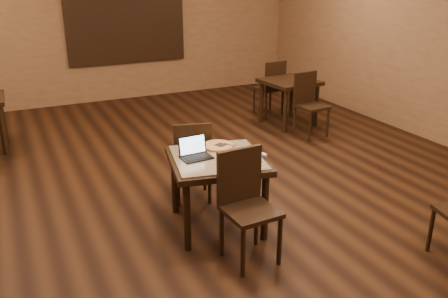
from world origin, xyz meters
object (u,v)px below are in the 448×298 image
pizza_pan (218,147)px  other_table_a (289,88)px  other_table_a_chair_far (272,85)px  tiled_table (217,166)px  laptop (195,152)px  other_table_a_chair_near (309,100)px  chair_main_far (192,157)px  chair_main_near (245,199)px

pizza_pan → other_table_a: size_ratio=0.37×
other_table_a_chair_far → tiled_table: bearing=45.6°
other_table_a → other_table_a_chair_far: 0.58m
pizza_pan → laptop: bearing=-155.9°
pizza_pan → other_table_a: (2.41, 2.34, -0.13)m
pizza_pan → other_table_a_chair_near: bearing=36.3°
tiled_table → other_table_a_chair_near: other_table_a_chair_near is taller
tiled_table → other_table_a: 3.61m
pizza_pan → tiled_table: bearing=-116.6°
laptop → other_table_a_chair_far: size_ratio=0.31×
chair_main_far → pizza_pan: (0.14, -0.38, 0.23)m
chair_main_near → other_table_a: chair_main_near is taller
chair_main_near → laptop: chair_main_near is taller
other_table_a_chair_near → other_table_a: bearing=83.5°
other_table_a → other_table_a_chair_near: size_ratio=0.90×
chair_main_near → laptop: size_ratio=3.37×
chair_main_near → laptop: (-0.19, 0.71, 0.24)m
laptop → chair_main_near: bearing=-77.9°
laptop → pizza_pan: (0.32, 0.14, -0.05)m
laptop → other_table_a_chair_far: (2.73, 3.06, -0.26)m
chair_main_far → laptop: bearing=85.6°
chair_main_near → other_table_a_chair_far: 4.55m
tiled_table → laptop: bearing=165.6°
pizza_pan → other_table_a_chair_far: size_ratio=0.34×
chair_main_far → laptop: size_ratio=3.15×
pizza_pan → other_table_a: pizza_pan is taller
chair_main_far → other_table_a_chair_far: size_ratio=0.97×
pizza_pan → other_table_a_chair_far: 3.79m
chair_main_far → laptop: (-0.18, -0.52, 0.28)m
chair_main_near → chair_main_far: chair_main_near is taller
pizza_pan → other_table_a_chair_far: (2.41, 2.92, -0.21)m
other_table_a → pizza_pan: bearing=-141.4°
laptop → other_table_a_chair_near: other_table_a_chair_near is taller
other_table_a → chair_main_near: bearing=-134.1°
chair_main_far → other_table_a_chair_near: bearing=-136.9°
laptop → other_table_a_chair_far: other_table_a_chair_far is taller
tiled_table → chair_main_far: bearing=103.4°
laptop → other_table_a_chair_far: 4.11m
tiled_table → other_table_a: other_table_a is taller
chair_main_near → pizza_pan: bearing=78.1°
pizza_pan → other_table_a_chair_near: other_table_a_chair_near is taller
chair_main_near → other_table_a: (2.53, 3.19, 0.06)m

